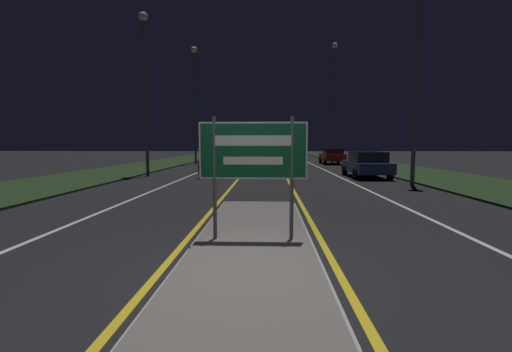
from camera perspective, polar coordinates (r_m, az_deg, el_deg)
ground_plane at (r=4.91m, az=-1.30°, el=-16.39°), size 160.00×160.00×0.00m
median_island at (r=6.34m, az=-0.49°, el=-10.92°), size 2.17×8.18×0.10m
verge_left at (r=26.48m, az=-19.63°, el=1.23°), size 5.00×100.00×0.08m
verge_right at (r=26.29m, az=22.58°, el=1.10°), size 5.00×100.00×0.08m
centre_line_yellow_left at (r=29.65m, az=-0.96°, el=1.88°), size 0.12×70.00×0.01m
centre_line_yellow_right at (r=29.62m, az=3.97°, el=1.87°), size 0.12×70.00×0.01m
lane_line_white_left at (r=29.94m, az=-6.56°, el=1.88°), size 0.12×70.00×0.01m
lane_line_white_right at (r=29.87m, az=9.59°, el=1.83°), size 0.12×70.00×0.01m
edge_line_white_left at (r=30.54m, az=-12.14°, el=1.86°), size 0.10×70.00×0.01m
edge_line_white_right at (r=30.41m, az=15.21°, el=1.78°), size 0.10×70.00×0.01m
highway_sign at (r=6.09m, az=-0.50°, el=3.44°), size 1.92×0.07×2.21m
streetlight_left_near at (r=20.38m, az=-18.02°, el=15.69°), size 0.49×0.49×8.88m
streetlight_left_far at (r=31.25m, az=-10.19°, el=14.03°), size 0.54×0.54×10.19m
streetlight_right_near at (r=16.98m, az=25.42°, el=19.40°), size 0.61×0.61×8.73m
streetlight_right_far at (r=34.03m, az=12.86°, el=14.00°), size 0.52×0.52×11.21m
car_receding_0 at (r=19.44m, az=17.94°, el=1.90°), size 1.95×4.12×1.39m
car_receding_1 at (r=31.50m, az=12.57°, el=3.30°), size 1.86×4.28×1.40m
car_approaching_0 at (r=19.98m, az=-5.91°, el=2.29°), size 1.92×4.27×1.42m
car_approaching_1 at (r=29.26m, az=-3.43°, el=3.33°), size 1.95×4.55×1.47m
car_approaching_2 at (r=39.16m, az=-1.78°, el=3.86°), size 1.87×4.22×1.48m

